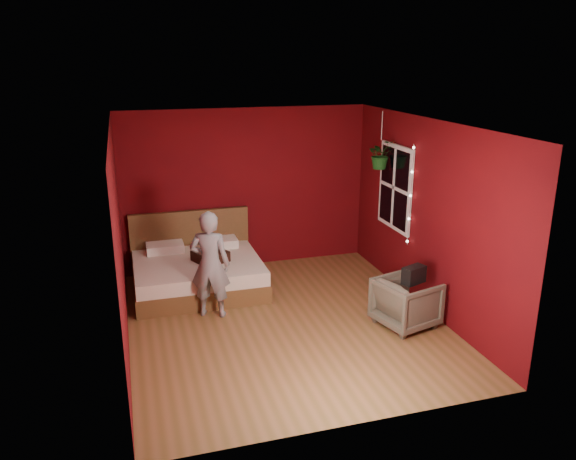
# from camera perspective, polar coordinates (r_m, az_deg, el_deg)

# --- Properties ---
(floor) EXTENTS (4.50, 4.50, 0.00)m
(floor) POSITION_cam_1_polar(r_m,az_deg,el_deg) (7.53, -0.30, -9.35)
(floor) COLOR brown
(floor) RESTS_ON ground
(room_walls) EXTENTS (4.04, 4.54, 2.62)m
(room_walls) POSITION_cam_1_polar(r_m,az_deg,el_deg) (6.93, -0.32, 3.13)
(room_walls) COLOR #5E090D
(room_walls) RESTS_ON ground
(window) EXTENTS (0.05, 0.97, 1.27)m
(window) POSITION_cam_1_polar(r_m,az_deg,el_deg) (8.51, 10.80, 4.28)
(window) COLOR white
(window) RESTS_ON room_walls
(fairy_lights) EXTENTS (0.04, 0.04, 1.45)m
(fairy_lights) POSITION_cam_1_polar(r_m,az_deg,el_deg) (8.05, 12.33, 3.43)
(fairy_lights) COLOR silver
(fairy_lights) RESTS_ON room_walls
(bed) EXTENTS (1.87, 1.59, 1.03)m
(bed) POSITION_cam_1_polar(r_m,az_deg,el_deg) (8.59, -9.22, -4.13)
(bed) COLOR brown
(bed) RESTS_ON ground
(person) EXTENTS (0.63, 0.53, 1.46)m
(person) POSITION_cam_1_polar(r_m,az_deg,el_deg) (7.51, -7.92, -3.48)
(person) COLOR gray
(person) RESTS_ON ground
(armchair) EXTENTS (0.87, 0.85, 0.65)m
(armchair) POSITION_cam_1_polar(r_m,az_deg,el_deg) (7.47, 11.92, -7.22)
(armchair) COLOR #565444
(armchair) RESTS_ON ground
(handbag) EXTENTS (0.34, 0.25, 0.22)m
(handbag) POSITION_cam_1_polar(r_m,az_deg,el_deg) (7.21, 12.66, -4.46)
(handbag) COLOR black
(handbag) RESTS_ON armchair
(throw_pillow) EXTENTS (0.57, 0.57, 0.15)m
(throw_pillow) POSITION_cam_1_polar(r_m,az_deg,el_deg) (8.36, -7.89, -2.64)
(throw_pillow) COLOR black
(throw_pillow) RESTS_ON bed
(hanging_plant) EXTENTS (0.44, 0.39, 0.85)m
(hanging_plant) POSITION_cam_1_polar(r_m,az_deg,el_deg) (8.54, 9.38, 7.59)
(hanging_plant) COLOR silver
(hanging_plant) RESTS_ON room_walls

